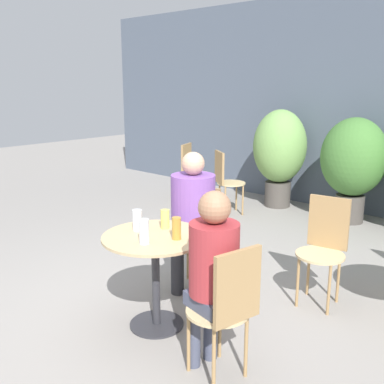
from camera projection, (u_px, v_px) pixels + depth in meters
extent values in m
plane|color=gray|center=(152.00, 317.00, 3.52)|extent=(20.00, 20.00, 0.00)
cube|color=#4C5666|center=(365.00, 104.00, 6.00)|extent=(10.00, 0.06, 3.00)
cylinder|color=#2D2D33|center=(157.00, 324.00, 3.40)|extent=(0.41, 0.41, 0.01)
cylinder|color=#2D2D33|center=(156.00, 282.00, 3.32)|extent=(0.06, 0.06, 0.68)
cylinder|color=tan|center=(155.00, 237.00, 3.24)|extent=(0.77, 0.77, 0.02)
cylinder|color=tan|center=(217.00, 311.00, 2.74)|extent=(0.39, 0.39, 0.02)
cylinder|color=#9E7A4C|center=(214.00, 361.00, 2.62)|extent=(0.02, 0.02, 0.42)
cylinder|color=#9E7A4C|center=(246.00, 346.00, 2.76)|extent=(0.02, 0.02, 0.42)
cylinder|color=#9E7A4C|center=(188.00, 341.00, 2.82)|extent=(0.02, 0.02, 0.42)
cylinder|color=#9E7A4C|center=(220.00, 328.00, 2.96)|extent=(0.02, 0.02, 0.42)
cube|color=#9E7A4C|center=(238.00, 287.00, 2.54)|extent=(0.10, 0.33, 0.44)
cylinder|color=tan|center=(195.00, 241.00, 3.94)|extent=(0.39, 0.39, 0.02)
cylinder|color=#9E7A4C|center=(213.00, 262.00, 4.06)|extent=(0.02, 0.02, 0.42)
cylinder|color=#9E7A4C|center=(188.00, 257.00, 4.16)|extent=(0.02, 0.02, 0.42)
cylinder|color=#9E7A4C|center=(203.00, 272.00, 3.83)|extent=(0.02, 0.02, 0.42)
cylinder|color=#9E7A4C|center=(176.00, 267.00, 3.93)|extent=(0.02, 0.02, 0.42)
cube|color=#9E7A4C|center=(203.00, 211.00, 4.04)|extent=(0.33, 0.13, 0.44)
cylinder|color=tan|center=(197.00, 174.00, 6.84)|extent=(0.39, 0.39, 0.02)
cylinder|color=#9E7A4C|center=(193.00, 185.00, 7.06)|extent=(0.02, 0.02, 0.42)
cylinder|color=#9E7A4C|center=(186.00, 189.00, 6.83)|extent=(0.02, 0.02, 0.42)
cylinder|color=#9E7A4C|center=(208.00, 187.00, 6.96)|extent=(0.02, 0.02, 0.42)
cylinder|color=#9E7A4C|center=(202.00, 190.00, 6.73)|extent=(0.02, 0.02, 0.42)
cube|color=#9E7A4C|center=(186.00, 158.00, 6.85)|extent=(0.14, 0.32, 0.44)
cylinder|color=tan|center=(231.00, 183.00, 6.20)|extent=(0.39, 0.39, 0.02)
cylinder|color=#9E7A4C|center=(219.00, 197.00, 6.34)|extent=(0.02, 0.02, 0.42)
cylinder|color=#9E7A4C|center=(225.00, 202.00, 6.10)|extent=(0.02, 0.02, 0.42)
cylinder|color=#9E7A4C|center=(236.00, 196.00, 6.40)|extent=(0.02, 0.02, 0.42)
cylinder|color=#9E7A4C|center=(243.00, 200.00, 6.16)|extent=(0.02, 0.02, 0.42)
cube|color=#9E7A4C|center=(219.00, 167.00, 6.10)|extent=(0.29, 0.21, 0.44)
cylinder|color=tan|center=(320.00, 255.00, 3.62)|extent=(0.39, 0.39, 0.02)
cylinder|color=#9E7A4C|center=(338.00, 279.00, 3.71)|extent=(0.02, 0.02, 0.42)
cylinder|color=#9E7A4C|center=(308.00, 272.00, 3.85)|extent=(0.02, 0.02, 0.42)
cylinder|color=#9E7A4C|center=(329.00, 290.00, 3.50)|extent=(0.02, 0.02, 0.42)
cylinder|color=#9E7A4C|center=(298.00, 282.00, 3.64)|extent=(0.02, 0.02, 0.42)
cube|color=#9E7A4C|center=(329.00, 222.00, 3.71)|extent=(0.33, 0.08, 0.44)
cylinder|color=#42475B|center=(210.00, 329.00, 2.95)|extent=(0.09, 0.09, 0.42)
cylinder|color=#42475B|center=(194.00, 336.00, 2.87)|extent=(0.09, 0.09, 0.42)
cube|color=#42475B|center=(213.00, 300.00, 2.76)|extent=(0.34, 0.31, 0.09)
cylinder|color=#9E2D33|center=(214.00, 259.00, 2.69)|extent=(0.30, 0.30, 0.45)
sphere|color=#9E7051|center=(215.00, 207.00, 2.61)|extent=(0.20, 0.20, 0.20)
cylinder|color=#2D2D33|center=(177.00, 271.00, 3.87)|extent=(0.11, 0.11, 0.42)
cylinder|color=#2D2D33|center=(195.00, 274.00, 3.80)|extent=(0.11, 0.11, 0.42)
cube|color=#2D2D33|center=(193.00, 235.00, 3.89)|extent=(0.42, 0.44, 0.11)
cylinder|color=#7A4C9E|center=(193.00, 202.00, 3.82)|extent=(0.38, 0.38, 0.48)
sphere|color=tan|center=(193.00, 163.00, 3.74)|extent=(0.20, 0.20, 0.20)
cylinder|color=#B28433|center=(177.00, 228.00, 3.14)|extent=(0.06, 0.06, 0.16)
cylinder|color=#DBC65B|center=(165.00, 219.00, 3.38)|extent=(0.07, 0.07, 0.14)
cylinder|color=silver|center=(137.00, 220.00, 3.32)|extent=(0.07, 0.07, 0.16)
cylinder|color=silver|center=(144.00, 232.00, 3.05)|extent=(0.07, 0.07, 0.17)
cylinder|color=#47423D|center=(278.00, 194.00, 6.64)|extent=(0.38, 0.38, 0.36)
ellipsoid|color=#709E51|center=(280.00, 146.00, 6.47)|extent=(0.77, 0.77, 1.05)
cylinder|color=#47423D|center=(349.00, 208.00, 5.89)|extent=(0.36, 0.36, 0.36)
ellipsoid|color=#427533|center=(354.00, 157.00, 5.73)|extent=(0.83, 0.83, 1.01)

